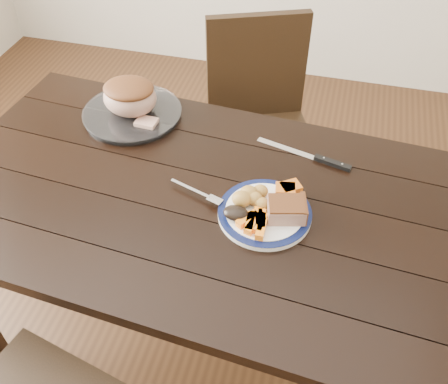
% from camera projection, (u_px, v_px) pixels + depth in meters
% --- Properties ---
extents(ground, '(4.00, 4.00, 0.00)m').
position_uv_depth(ground, '(206.00, 327.00, 2.00)').
color(ground, '#472B16').
rests_on(ground, ground).
extents(dining_table, '(1.66, 1.02, 0.75)m').
position_uv_depth(dining_table, '(201.00, 216.00, 1.54)').
color(dining_table, black).
rests_on(dining_table, ground).
extents(chair_far, '(0.55, 0.56, 0.93)m').
position_uv_depth(chair_far, '(260.00, 117.00, 2.13)').
color(chair_far, black).
rests_on(chair_far, ground).
extents(dinner_plate, '(0.27, 0.27, 0.02)m').
position_uv_depth(dinner_plate, '(265.00, 213.00, 1.41)').
color(dinner_plate, white).
rests_on(dinner_plate, dining_table).
extents(plate_rim, '(0.27, 0.27, 0.02)m').
position_uv_depth(plate_rim, '(265.00, 211.00, 1.40)').
color(plate_rim, '#0B1339').
rests_on(plate_rim, dinner_plate).
extents(serving_platter, '(0.34, 0.34, 0.02)m').
position_uv_depth(serving_platter, '(133.00, 114.00, 1.75)').
color(serving_platter, white).
rests_on(serving_platter, dining_table).
extents(pork_slice, '(0.12, 0.10, 0.05)m').
position_uv_depth(pork_slice, '(286.00, 210.00, 1.37)').
color(pork_slice, '#A77866').
rests_on(pork_slice, dinner_plate).
extents(roasted_potatoes, '(0.11, 0.09, 0.05)m').
position_uv_depth(roasted_potatoes, '(251.00, 197.00, 1.41)').
color(roasted_potatoes, gold).
rests_on(roasted_potatoes, dinner_plate).
extents(carrot_batons, '(0.08, 0.11, 0.02)m').
position_uv_depth(carrot_batons, '(256.00, 222.00, 1.36)').
color(carrot_batons, orange).
rests_on(carrot_batons, dinner_plate).
extents(pumpkin_wedges, '(0.08, 0.07, 0.04)m').
position_uv_depth(pumpkin_wedges, '(288.00, 191.00, 1.43)').
color(pumpkin_wedges, orange).
rests_on(pumpkin_wedges, dinner_plate).
extents(dark_mushroom, '(0.07, 0.05, 0.03)m').
position_uv_depth(dark_mushroom, '(236.00, 213.00, 1.37)').
color(dark_mushroom, black).
rests_on(dark_mushroom, dinner_plate).
extents(fork, '(0.17, 0.07, 0.00)m').
position_uv_depth(fork, '(200.00, 193.00, 1.45)').
color(fork, silver).
rests_on(fork, dinner_plate).
extents(roast_joint, '(0.18, 0.16, 0.12)m').
position_uv_depth(roast_joint, '(130.00, 98.00, 1.70)').
color(roast_joint, tan).
rests_on(roast_joint, serving_platter).
extents(cut_slice, '(0.07, 0.06, 0.02)m').
position_uv_depth(cut_slice, '(146.00, 123.00, 1.68)').
color(cut_slice, tan).
rests_on(cut_slice, serving_platter).
extents(carving_knife, '(0.31, 0.10, 0.01)m').
position_uv_depth(carving_knife, '(321.00, 159.00, 1.58)').
color(carving_knife, silver).
rests_on(carving_knife, dining_table).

